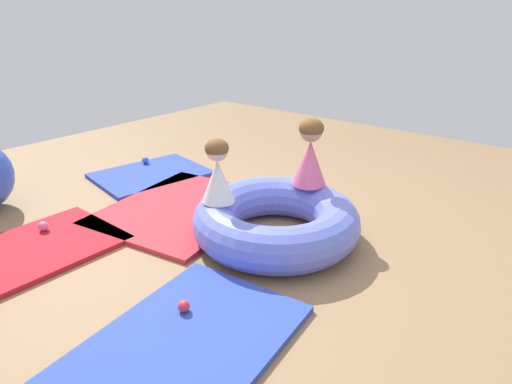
# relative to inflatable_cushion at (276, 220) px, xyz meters

# --- Properties ---
(ground_plane) EXTENTS (8.00, 8.00, 0.00)m
(ground_plane) POSITION_rel_inflatable_cushion_xyz_m (-0.13, 0.15, -0.17)
(ground_plane) COLOR #93704C
(gym_mat_near_left) EXTENTS (1.61, 1.40, 0.04)m
(gym_mat_near_left) POSITION_rel_inflatable_cushion_xyz_m (-0.10, 0.97, -0.15)
(gym_mat_near_left) COLOR red
(gym_mat_near_left) RESTS_ON ground
(gym_mat_far_right) EXTENTS (1.26, 1.05, 0.04)m
(gym_mat_far_right) POSITION_rel_inflatable_cushion_xyz_m (0.28, 1.91, -0.15)
(gym_mat_far_right) COLOR #2D47B7
(gym_mat_far_right) RESTS_ON ground
(gym_mat_front) EXTENTS (1.47, 0.89, 0.04)m
(gym_mat_front) POSITION_rel_inflatable_cushion_xyz_m (-1.43, 1.29, -0.15)
(gym_mat_front) COLOR #B21923
(gym_mat_front) RESTS_ON ground
(gym_mat_near_right) EXTENTS (1.40, 1.06, 0.04)m
(gym_mat_near_right) POSITION_rel_inflatable_cushion_xyz_m (-1.28, -0.34, -0.15)
(gym_mat_near_right) COLOR #2D47B7
(gym_mat_near_right) RESTS_ON ground
(inflatable_cushion) EXTENTS (1.30, 1.30, 0.34)m
(inflatable_cushion) POSITION_rel_inflatable_cushion_xyz_m (0.00, 0.00, 0.00)
(inflatable_cushion) COLOR #6070E5
(inflatable_cushion) RESTS_ON ground
(child_in_pink) EXTENTS (0.39, 0.39, 0.55)m
(child_in_pink) POSITION_rel_inflatable_cushion_xyz_m (0.44, -0.01, 0.44)
(child_in_pink) COLOR #E5608E
(child_in_pink) RESTS_ON inflatable_cushion
(child_in_white) EXTENTS (0.30, 0.30, 0.49)m
(child_in_white) POSITION_rel_inflatable_cushion_xyz_m (-0.29, 0.33, 0.41)
(child_in_white) COLOR white
(child_in_white) RESTS_ON inflatable_cushion
(play_ball_blue) EXTENTS (0.08, 0.08, 0.08)m
(play_ball_blue) POSITION_rel_inflatable_cushion_xyz_m (0.44, 2.20, -0.09)
(play_ball_blue) COLOR blue
(play_ball_blue) RESTS_ON gym_mat_far_right
(play_ball_red) EXTENTS (0.07, 0.07, 0.07)m
(play_ball_red) POSITION_rel_inflatable_cushion_xyz_m (-1.10, -0.15, -0.09)
(play_ball_red) COLOR red
(play_ball_red) RESTS_ON gym_mat_near_right
(play_ball_green) EXTENTS (0.10, 0.10, 0.10)m
(play_ball_green) POSITION_rel_inflatable_cushion_xyz_m (-0.24, 0.51, -0.08)
(play_ball_green) COLOR green
(play_ball_green) RESTS_ON gym_mat_near_left
(play_ball_pink) EXTENTS (0.08, 0.08, 0.08)m
(play_ball_pink) POSITION_rel_inflatable_cushion_xyz_m (-1.11, 1.49, -0.09)
(play_ball_pink) COLOR pink
(play_ball_pink) RESTS_ON gym_mat_front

